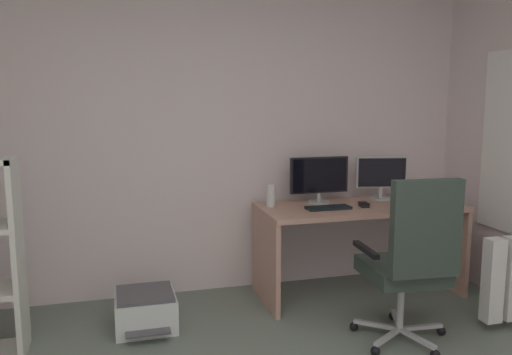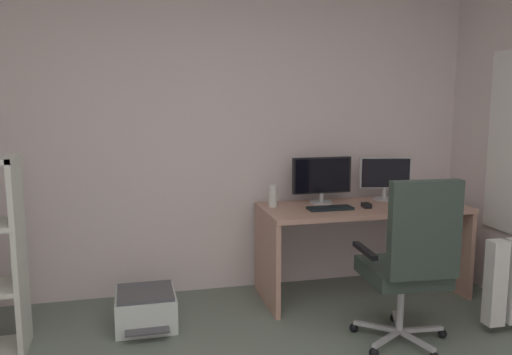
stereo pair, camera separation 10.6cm
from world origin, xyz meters
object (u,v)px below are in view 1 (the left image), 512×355
at_px(desk, 360,228).
at_px(monitor_secondary, 381,175).
at_px(printer, 145,310).
at_px(keyboard, 328,208).
at_px(computer_mouse, 364,205).
at_px(desktop_speaker, 271,196).
at_px(monitor_main, 319,177).
at_px(office_chair, 411,258).

relative_size(desk, monitor_secondary, 3.78).
bearing_deg(printer, keyboard, 4.77).
height_order(monitor_secondary, printer, monitor_secondary).
bearing_deg(computer_mouse, printer, -166.98).
bearing_deg(desktop_speaker, desk, -10.74).
bearing_deg(computer_mouse, monitor_secondary, 50.73).
distance_m(desk, monitor_main, 0.51).
xyz_separation_m(office_chair, printer, (-1.57, 0.73, -0.46)).
bearing_deg(desk, monitor_secondary, 33.13).
bearing_deg(printer, desk, 6.40).
relative_size(office_chair, printer, 2.22).
relative_size(monitor_main, office_chair, 0.44).
height_order(keyboard, computer_mouse, computer_mouse).
bearing_deg(monitor_main, monitor_secondary, 0.01).
height_order(computer_mouse, desktop_speaker, desktop_speaker).
bearing_deg(computer_mouse, monitor_main, 146.23).
distance_m(desk, printer, 1.75).
bearing_deg(computer_mouse, office_chair, -88.43).
height_order(desk, office_chair, office_chair).
xyz_separation_m(monitor_main, computer_mouse, (0.27, -0.25, -0.19)).
bearing_deg(monitor_secondary, desktop_speaker, -177.19).
distance_m(monitor_main, keyboard, 0.32).
bearing_deg(desk, computer_mouse, -94.84).
distance_m(desktop_speaker, office_chair, 1.22).
height_order(monitor_main, computer_mouse, monitor_main).
distance_m(keyboard, office_chair, 0.88).
xyz_separation_m(monitor_main, printer, (-1.41, -0.37, -0.81)).
bearing_deg(office_chair, desk, 82.77).
distance_m(keyboard, computer_mouse, 0.30).
bearing_deg(keyboard, monitor_main, 83.46).
bearing_deg(computer_mouse, desktop_speaker, 172.59).
xyz_separation_m(desktop_speaker, printer, (-0.99, -0.32, -0.69)).
height_order(keyboard, desktop_speaker, desktop_speaker).
xyz_separation_m(desk, keyboard, (-0.30, -0.07, 0.19)).
bearing_deg(computer_mouse, keyboard, -170.47).
bearing_deg(office_chair, keyboard, 102.38).
bearing_deg(desktop_speaker, office_chair, -61.26).
xyz_separation_m(desk, monitor_main, (-0.28, 0.18, 0.39)).
distance_m(desk, computer_mouse, 0.21).
xyz_separation_m(computer_mouse, office_chair, (-0.11, -0.85, -0.16)).
height_order(desk, monitor_secondary, monitor_secondary).
height_order(desk, keyboard, keyboard).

